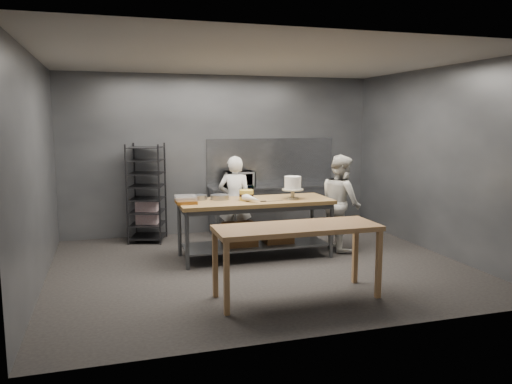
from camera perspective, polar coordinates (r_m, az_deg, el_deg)
ground at (r=7.51m, az=0.46°, el=-8.47°), size 6.00×6.00×0.00m
back_wall at (r=9.63m, az=-3.94°, el=4.30°), size 6.00×0.04×3.00m
work_table at (r=7.88m, az=-0.07°, el=-3.39°), size 2.40×0.90×0.92m
near_counter at (r=6.06m, az=4.72°, el=-4.64°), size 2.00×0.70×0.90m
back_counter at (r=9.73m, az=2.30°, el=-1.88°), size 2.60×0.60×0.90m
splashback_panel at (r=9.90m, az=1.76°, el=3.54°), size 2.60×0.02×0.90m
speed_rack at (r=9.09m, az=-12.38°, el=-0.20°), size 0.76×0.79×1.75m
chef_behind at (r=8.56m, az=-2.43°, el=-1.05°), size 0.67×0.56×1.56m
chef_right at (r=8.44m, az=9.68°, el=-1.17°), size 0.62×0.79×1.59m
microwave at (r=9.43m, az=-1.93°, el=1.48°), size 0.54×0.37×0.30m
frosted_cake_stand at (r=7.89m, az=4.22°, el=0.85°), size 0.34×0.34×0.36m
layer_cake at (r=7.76m, az=-1.11°, el=-0.36°), size 0.22×0.22×0.16m
cake_pans at (r=7.86m, az=-5.10°, el=-0.59°), size 0.58×0.34×0.07m
piping_bag at (r=7.55m, az=-0.46°, el=-0.75°), size 0.24×0.40×0.12m
offset_spatula at (r=7.65m, az=1.45°, el=-1.05°), size 0.36×0.02×0.02m
pastry_clamshells at (r=7.56m, az=-8.02°, el=-0.85°), size 0.31×0.38×0.11m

